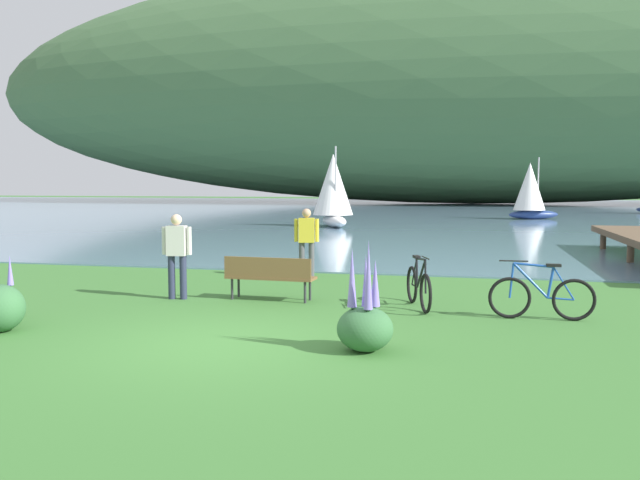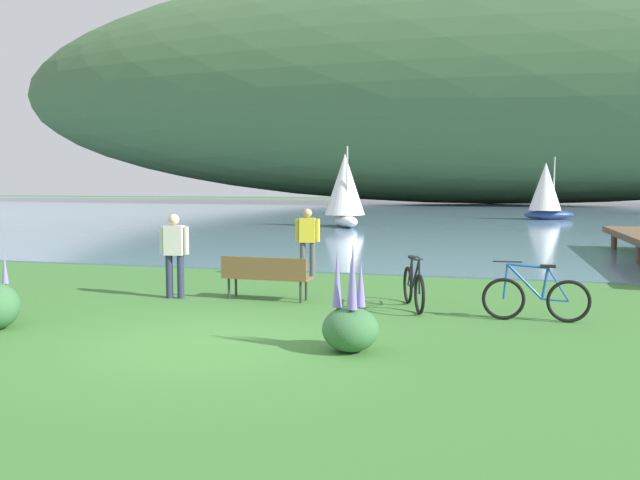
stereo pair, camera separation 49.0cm
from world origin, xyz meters
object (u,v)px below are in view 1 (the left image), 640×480
(bicycle_leaning_near_bench, at_px, (419,287))
(person_at_shoreline, at_px, (307,238))
(park_bench_near_camera, at_px, (269,275))
(person_on_the_grass, at_px, (177,251))
(sailboat_far_off, at_px, (333,189))
(bicycle_beside_path, at_px, (541,297))
(sailboat_toward_hillside, at_px, (530,190))

(bicycle_leaning_near_bench, distance_m, person_at_shoreline, 4.47)
(park_bench_near_camera, height_order, person_on_the_grass, person_on_the_grass)
(sailboat_far_off, bearing_deg, person_at_shoreline, -80.17)
(sailboat_far_off, bearing_deg, bicycle_beside_path, -69.54)
(person_at_shoreline, distance_m, person_on_the_grass, 3.87)
(bicycle_leaning_near_bench, distance_m, bicycle_beside_path, 2.20)
(person_at_shoreline, bearing_deg, person_on_the_grass, -118.04)
(person_on_the_grass, bearing_deg, bicycle_leaning_near_bench, 1.64)
(bicycle_beside_path, bearing_deg, person_on_the_grass, 176.30)
(person_at_shoreline, distance_m, sailboat_far_off, 18.64)
(park_bench_near_camera, xyz_separation_m, person_on_the_grass, (-1.86, -0.25, 0.46))
(bicycle_leaning_near_bench, bearing_deg, sailboat_far_off, 105.91)
(bicycle_leaning_near_bench, height_order, person_on_the_grass, person_on_the_grass)
(bicycle_beside_path, height_order, sailboat_toward_hillside, sailboat_toward_hillside)
(bicycle_beside_path, distance_m, sailboat_far_off, 23.75)
(bicycle_beside_path, bearing_deg, sailboat_far_off, 110.46)
(person_at_shoreline, bearing_deg, bicycle_beside_path, -37.10)
(sailboat_toward_hillside, bearing_deg, bicycle_beside_path, -94.50)
(bicycle_beside_path, bearing_deg, bicycle_leaning_near_bench, 164.56)
(person_at_shoreline, xyz_separation_m, sailboat_toward_hillside, (7.62, 28.12, 0.92))
(park_bench_near_camera, bearing_deg, person_on_the_grass, -172.36)
(bicycle_leaning_near_bench, relative_size, person_at_shoreline, 0.99)
(park_bench_near_camera, relative_size, person_on_the_grass, 1.06)
(person_on_the_grass, xyz_separation_m, sailboat_far_off, (-1.36, 21.75, 1.04))
(park_bench_near_camera, xyz_separation_m, bicycle_beside_path, (5.07, -0.70, -0.12))
(bicycle_leaning_near_bench, relative_size, sailboat_toward_hillside, 0.43)
(park_bench_near_camera, xyz_separation_m, bicycle_leaning_near_bench, (2.95, -0.11, -0.12))
(park_bench_near_camera, relative_size, person_at_shoreline, 1.06)
(bicycle_leaning_near_bench, distance_m, sailboat_far_off, 22.53)
(bicycle_beside_path, height_order, person_at_shoreline, person_at_shoreline)
(park_bench_near_camera, bearing_deg, sailboat_far_off, 98.51)
(bicycle_beside_path, bearing_deg, person_at_shoreline, 142.90)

